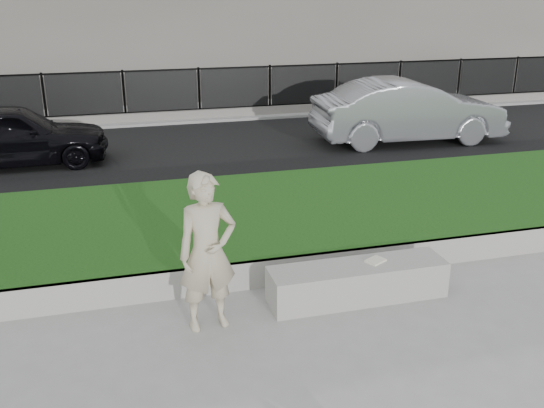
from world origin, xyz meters
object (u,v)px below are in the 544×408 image
object	(u,v)px
man	(207,252)
book	(376,261)
car_silver	(408,111)
stone_bench	(357,282)
car_dark	(12,135)

from	to	relation	value
man	book	distance (m)	2.30
book	car_silver	bearing A→B (deg)	31.75
man	car_silver	size ratio (longest dim) A/B	0.40
stone_bench	car_silver	bearing A→B (deg)	58.64
book	man	bearing A→B (deg)	156.58
stone_bench	man	xyz separation A→B (m)	(-1.99, -0.15, 0.73)
stone_bench	car_dark	world-z (taller)	car_dark
stone_bench	man	size ratio (longest dim) A/B	1.22
stone_bench	book	world-z (taller)	book
man	car_dark	world-z (taller)	man
car_silver	book	bearing A→B (deg)	153.15
stone_bench	car_silver	xyz separation A→B (m)	(4.54, 7.46, 0.60)
stone_bench	car_dark	bearing A→B (deg)	123.07
car_dark	car_silver	xyz separation A→B (m)	(9.60, -0.30, 0.11)
stone_bench	car_silver	size ratio (longest dim) A/B	0.48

